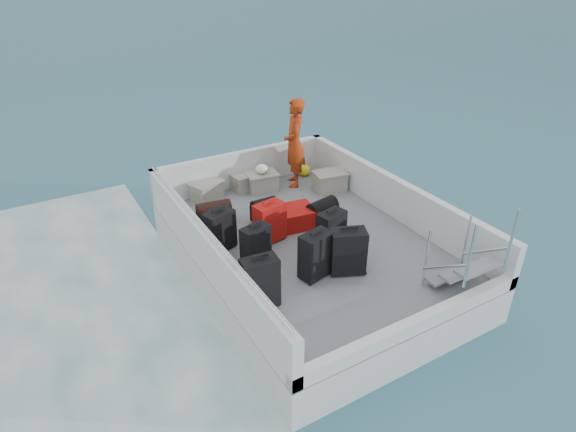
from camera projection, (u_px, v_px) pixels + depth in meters
name	position (u px, v px, depth m)	size (l,w,h in m)	color
ground	(308.00, 272.00, 8.03)	(160.00, 160.00, 0.00)	#1C4F64
ferry_hull	(308.00, 257.00, 7.89)	(3.60, 5.00, 0.60)	silver
deck	(309.00, 241.00, 7.74)	(3.30, 4.70, 0.02)	gray
deck_fittings	(339.00, 223.00, 7.46)	(3.60, 5.00, 0.90)	silver
suitcase_0	(260.00, 283.00, 6.14)	(0.47, 0.27, 0.72)	black
suitcase_1	(256.00, 246.00, 7.00)	(0.42, 0.24, 0.63)	black
suitcase_2	(220.00, 231.00, 7.35)	(0.45, 0.27, 0.65)	black
suitcase_3	(316.00, 256.00, 6.71)	(0.46, 0.27, 0.70)	black
suitcase_5	(270.00, 223.00, 7.57)	(0.47, 0.28, 0.65)	#B3130D
suitcase_6	(348.00, 252.00, 6.81)	(0.50, 0.29, 0.69)	black
suitcase_7	(331.00, 230.00, 7.40)	(0.44, 0.25, 0.62)	black
suitcase_8	(290.00, 218.00, 8.04)	(0.54, 0.82, 0.32)	#B3130D
duffel_0	(214.00, 216.00, 8.11)	(0.56, 0.30, 0.32)	black
duffel_1	(265.00, 212.00, 8.21)	(0.43, 0.30, 0.32)	black
duffel_2	(322.00, 214.00, 8.18)	(0.53, 0.30, 0.32)	black
crate_0	(207.00, 191.00, 8.94)	(0.53, 0.37, 0.32)	#9C9788
crate_1	(246.00, 182.00, 9.30)	(0.51, 0.35, 0.31)	#9C9788
crate_2	(262.00, 183.00, 9.25)	(0.55, 0.38, 0.33)	#9C9788
crate_3	(330.00, 182.00, 9.26)	(0.58, 0.40, 0.35)	#9C9788
yellow_bag	(304.00, 170.00, 9.91)	(0.28, 0.26, 0.22)	yellow
white_bag	(262.00, 170.00, 9.12)	(0.24, 0.24, 0.18)	white
passenger	(295.00, 143.00, 9.17)	(0.63, 0.41, 1.72)	#E24515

